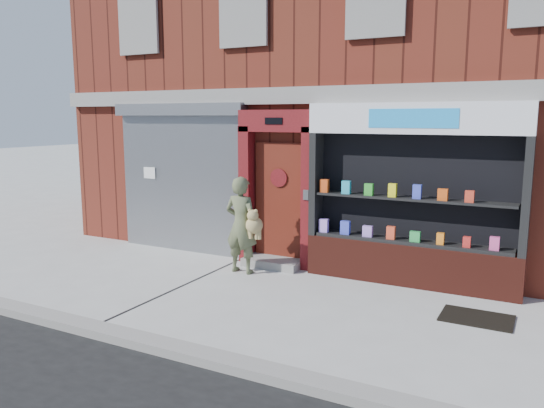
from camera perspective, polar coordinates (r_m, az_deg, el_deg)
The scene contains 8 objects.
ground at distance 8.24m, azimuth -0.71°, elevation -10.30°, with size 80.00×80.00×0.00m, color #9E9E99.
curb at distance 6.54m, azimuth -10.00°, elevation -15.26°, with size 60.00×0.30×0.12m, color gray.
building at distance 13.40m, azimuth 11.90°, elevation 14.41°, with size 12.00×8.16×8.00m.
shutter_bay at distance 11.07m, azimuth -9.73°, elevation 3.76°, with size 3.10×0.30×3.04m.
red_door_bay at distance 9.84m, azimuth 0.56°, elevation 1.68°, with size 1.52×0.58×2.90m.
pharmacy_bay at distance 8.97m, azimuth 14.76°, elevation 0.07°, with size 3.50×0.41×3.00m.
woman at distance 9.44m, azimuth -3.20°, elevation -2.25°, with size 0.76×0.43×1.74m.
doormat at distance 8.04m, azimuth 21.16°, elevation -11.37°, with size 0.96×0.67×0.02m, color black.
Camera 1 is at (3.68, -6.83, 2.77)m, focal length 35.00 mm.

